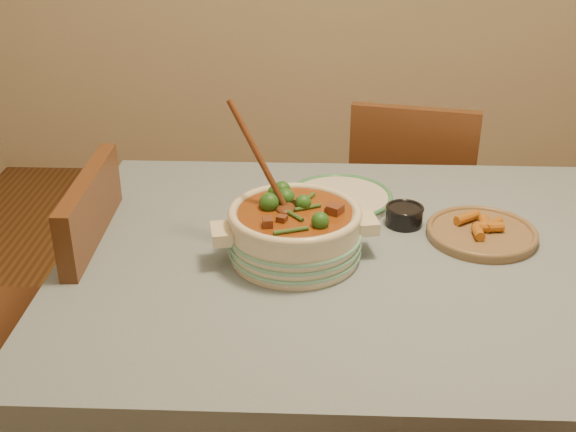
{
  "coord_description": "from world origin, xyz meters",
  "views": [
    {
      "loc": [
        -0.26,
        -1.45,
        1.58
      ],
      "look_at": [
        -0.32,
        -0.02,
        0.86
      ],
      "focal_mm": 45.0,
      "sensor_mm": 36.0,
      "label": 1
    }
  ],
  "objects_px": {
    "dining_table": "(424,288)",
    "stew_casserole": "(295,228)",
    "condiment_bowl": "(404,214)",
    "fried_plate": "(482,231)",
    "white_plate": "(340,198)",
    "chair_left": "(63,318)",
    "chair_far": "(410,203)"
  },
  "relations": [
    {
      "from": "chair_left",
      "to": "stew_casserole",
      "type": "bearing_deg",
      "value": 81.36
    },
    {
      "from": "condiment_bowl",
      "to": "chair_left",
      "type": "bearing_deg",
      "value": -173.54
    },
    {
      "from": "white_plate",
      "to": "fried_plate",
      "type": "xyz_separation_m",
      "value": [
        0.33,
        -0.19,
        0.0
      ]
    },
    {
      "from": "dining_table",
      "to": "chair_far",
      "type": "height_order",
      "value": "chair_far"
    },
    {
      "from": "dining_table",
      "to": "condiment_bowl",
      "type": "distance_m",
      "value": 0.2
    },
    {
      "from": "stew_casserole",
      "to": "condiment_bowl",
      "type": "relative_size",
      "value": 3.93
    },
    {
      "from": "stew_casserole",
      "to": "white_plate",
      "type": "height_order",
      "value": "stew_casserole"
    },
    {
      "from": "chair_left",
      "to": "white_plate",
      "type": "bearing_deg",
      "value": 106.05
    },
    {
      "from": "white_plate",
      "to": "fried_plate",
      "type": "relative_size",
      "value": 1.11
    },
    {
      "from": "stew_casserole",
      "to": "white_plate",
      "type": "xyz_separation_m",
      "value": [
        0.11,
        0.3,
        -0.06
      ]
    },
    {
      "from": "dining_table",
      "to": "chair_left",
      "type": "distance_m",
      "value": 0.91
    },
    {
      "from": "stew_casserole",
      "to": "chair_far",
      "type": "distance_m",
      "value": 0.99
    },
    {
      "from": "condiment_bowl",
      "to": "fried_plate",
      "type": "relative_size",
      "value": 0.3
    },
    {
      "from": "fried_plate",
      "to": "chair_left",
      "type": "bearing_deg",
      "value": -178.04
    },
    {
      "from": "chair_left",
      "to": "chair_far",
      "type": "bearing_deg",
      "value": 127.3
    },
    {
      "from": "dining_table",
      "to": "condiment_bowl",
      "type": "relative_size",
      "value": 17.3
    },
    {
      "from": "dining_table",
      "to": "chair_far",
      "type": "relative_size",
      "value": 1.93
    },
    {
      "from": "white_plate",
      "to": "fried_plate",
      "type": "bearing_deg",
      "value": -29.02
    },
    {
      "from": "dining_table",
      "to": "fried_plate",
      "type": "distance_m",
      "value": 0.2
    },
    {
      "from": "dining_table",
      "to": "fried_plate",
      "type": "relative_size",
      "value": 5.23
    },
    {
      "from": "white_plate",
      "to": "chair_left",
      "type": "distance_m",
      "value": 0.78
    },
    {
      "from": "chair_far",
      "to": "stew_casserole",
      "type": "bearing_deg",
      "value": 77.55
    },
    {
      "from": "fried_plate",
      "to": "stew_casserole",
      "type": "bearing_deg",
      "value": -165.94
    },
    {
      "from": "white_plate",
      "to": "condiment_bowl",
      "type": "bearing_deg",
      "value": -38.45
    },
    {
      "from": "dining_table",
      "to": "stew_casserole",
      "type": "height_order",
      "value": "stew_casserole"
    },
    {
      "from": "dining_table",
      "to": "condiment_bowl",
      "type": "xyz_separation_m",
      "value": [
        -0.04,
        0.15,
        0.12
      ]
    },
    {
      "from": "condiment_bowl",
      "to": "chair_left",
      "type": "height_order",
      "value": "chair_left"
    },
    {
      "from": "fried_plate",
      "to": "chair_far",
      "type": "height_order",
      "value": "chair_far"
    },
    {
      "from": "condiment_bowl",
      "to": "fried_plate",
      "type": "bearing_deg",
      "value": -19.1
    },
    {
      "from": "stew_casserole",
      "to": "condiment_bowl",
      "type": "height_order",
      "value": "stew_casserole"
    },
    {
      "from": "white_plate",
      "to": "condiment_bowl",
      "type": "distance_m",
      "value": 0.2
    },
    {
      "from": "fried_plate",
      "to": "chair_far",
      "type": "relative_size",
      "value": 0.37
    }
  ]
}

